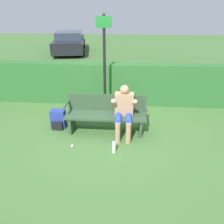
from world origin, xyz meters
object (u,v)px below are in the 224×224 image
Objects in this scene: person_seated at (124,109)px; water_bottle at (114,147)px; backpack at (58,120)px; park_bench at (106,114)px; signpost at (104,61)px; parked_car at (70,42)px.

water_bottle is (-0.16, -0.73, -0.49)m from person_seated.
person_seated reaches higher than backpack.
park_bench is 0.73× the size of signpost.
backpack is 9.95m from parked_car.
backpack is (-1.55, 0.17, -0.41)m from person_seated.
parked_car reaches higher than water_bottle.
signpost reaches higher than parked_car.
person_seated is 1.48m from signpost.
water_bottle is at bearing -102.56° from person_seated.
signpost is 9.33m from parked_car.
person_seated is 0.45× the size of signpost.
parked_car is at bearing 102.69° from backpack.
person_seated reaches higher than park_bench.
signpost is at bearing 115.48° from person_seated.
park_bench is 10.28m from parked_car.
backpack is at bearing -136.46° from signpost.
parked_car reaches higher than park_bench.
water_bottle is at bearing -171.43° from parked_car.
person_seated is 4.03× the size of water_bottle.
signpost is at bearing 97.49° from park_bench.
water_bottle is (1.39, -0.90, -0.08)m from backpack.
person_seated is at bearing -64.52° from signpost.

